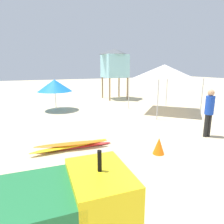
{
  "coord_description": "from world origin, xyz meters",
  "views": [
    {
      "loc": [
        -3.06,
        -2.59,
        2.58
      ],
      "look_at": [
        -0.35,
        3.51,
        1.05
      ],
      "focal_mm": 31.58,
      "sensor_mm": 36.0,
      "label": 1
    }
  ],
  "objects": [
    {
      "name": "popup_canopy",
      "position": [
        4.36,
        6.71,
        2.36
      ],
      "size": [
        3.02,
        3.02,
        2.72
      ],
      "color": "#B2B2B7",
      "rests_on": "ground"
    },
    {
      "name": "beach_umbrella_left",
      "position": [
        -1.4,
        9.57,
        1.51
      ],
      "size": [
        2.04,
        2.04,
        1.87
      ],
      "color": "beige",
      "rests_on": "ground"
    },
    {
      "name": "ground",
      "position": [
        0.0,
        0.0,
        0.0
      ],
      "size": [
        80.0,
        80.0,
        0.0
      ],
      "primitive_type": "plane",
      "color": "beige"
    },
    {
      "name": "traffic_cone_near",
      "position": [
        0.5,
        1.92,
        0.26
      ],
      "size": [
        0.36,
        0.36,
        0.51
      ],
      "primitive_type": "cone",
      "color": "orange",
      "rests_on": "ground"
    },
    {
      "name": "surfboard_pile",
      "position": [
        -1.8,
        3.35,
        0.12
      ],
      "size": [
        2.65,
        0.68,
        0.24
      ],
      "color": "red",
      "rests_on": "ground"
    },
    {
      "name": "lifeguard_tower",
      "position": [
        3.78,
        12.25,
        2.89
      ],
      "size": [
        1.98,
        1.98,
        4.0
      ],
      "color": "olive",
      "rests_on": "ground"
    },
    {
      "name": "lifeguard_near_left",
      "position": [
        3.12,
        2.45,
        1.04
      ],
      "size": [
        0.32,
        0.32,
        1.79
      ],
      "color": "black",
      "rests_on": "ground"
    },
    {
      "name": "utility_cart",
      "position": [
        -3.03,
        -0.24,
        0.78
      ],
      "size": [
        2.62,
        1.43,
        1.5
      ],
      "color": "#1E6B38",
      "rests_on": "ground"
    }
  ]
}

